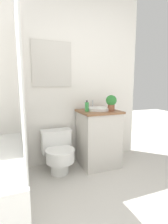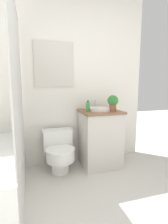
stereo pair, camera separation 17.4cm
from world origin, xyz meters
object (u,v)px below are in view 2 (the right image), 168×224
object	(u,v)px
sink	(100,109)
potted_plant	(113,102)
toilet	(59,151)
soap_bottle	(88,107)

from	to	relation	value
sink	potted_plant	xyz separation A→B (m)	(0.13, -0.13, 0.11)
toilet	sink	xyz separation A→B (m)	(0.60, 0.02, 0.55)
potted_plant	toilet	bearing A→B (deg)	170.69
sink	soap_bottle	bearing A→B (deg)	-167.19
sink	potted_plant	size ratio (longest dim) A/B	1.67
soap_bottle	potted_plant	distance (m)	0.35
potted_plant	soap_bottle	bearing A→B (deg)	164.56
sink	toilet	bearing A→B (deg)	-178.55
sink	soap_bottle	xyz separation A→B (m)	(-0.19, -0.04, 0.04)
toilet	soap_bottle	xyz separation A→B (m)	(0.40, -0.03, 0.60)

